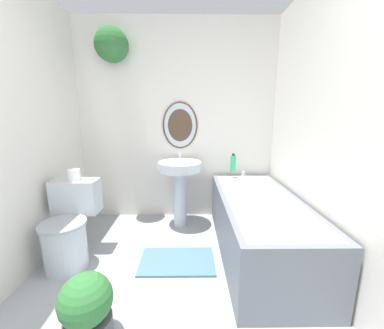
# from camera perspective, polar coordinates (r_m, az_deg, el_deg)

# --- Properties ---
(wall_back) EXTENTS (2.48, 0.37, 2.40)m
(wall_back) POSITION_cam_1_polar(r_m,az_deg,el_deg) (2.93, -5.39, 12.07)
(wall_back) COLOR silver
(wall_back) RESTS_ON ground_plane
(wall_right) EXTENTS (0.06, 2.57, 2.40)m
(wall_right) POSITION_cam_1_polar(r_m,az_deg,el_deg) (2.00, 31.76, 7.19)
(wall_right) COLOR silver
(wall_right) RESTS_ON ground_plane
(toilet) EXTENTS (0.41, 0.57, 0.71)m
(toilet) POSITION_cam_1_polar(r_m,az_deg,el_deg) (2.41, -27.60, -13.31)
(toilet) COLOR silver
(toilet) RESTS_ON ground_plane
(pedestal_sink) EXTENTS (0.50, 0.50, 0.88)m
(pedestal_sink) POSITION_cam_1_polar(r_m,az_deg,el_deg) (2.73, -2.99, -3.49)
(pedestal_sink) COLOR silver
(pedestal_sink) RESTS_ON ground_plane
(bathtub) EXTENTS (0.72, 1.65, 0.63)m
(bathtub) POSITION_cam_1_polar(r_m,az_deg,el_deg) (2.37, 15.87, -13.83)
(bathtub) COLOR slate
(bathtub) RESTS_ON ground_plane
(shampoo_bottle) EXTENTS (0.07, 0.07, 0.22)m
(shampoo_bottle) POSITION_cam_1_polar(r_m,az_deg,el_deg) (2.86, 9.93, 0.28)
(shampoo_bottle) COLOR #38B275
(shampoo_bottle) RESTS_ON bathtub
(potted_plant) EXTENTS (0.30, 0.30, 0.43)m
(potted_plant) POSITION_cam_1_polar(r_m,az_deg,el_deg) (1.69, -24.16, -29.27)
(potted_plant) COLOR #47474C
(potted_plant) RESTS_ON ground_plane
(bath_mat) EXTENTS (0.66, 0.42, 0.02)m
(bath_mat) POSITION_cam_1_polar(r_m,az_deg,el_deg) (2.30, -3.62, -22.37)
(bath_mat) COLOR #4C7093
(bath_mat) RESTS_ON ground_plane
(toilet_paper_roll) EXTENTS (0.11, 0.11, 0.10)m
(toilet_paper_roll) POSITION_cam_1_polar(r_m,az_deg,el_deg) (2.42, -26.70, -2.25)
(toilet_paper_roll) COLOR white
(toilet_paper_roll) RESTS_ON toilet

